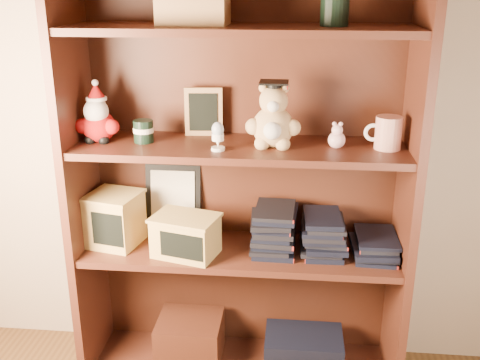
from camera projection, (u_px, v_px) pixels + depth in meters
The scene contains 17 objects.
room_envelope at pixel (245, 59), 0.55m from camera, with size 3.04×3.04×2.51m.
bookcase at pixel (241, 186), 2.05m from camera, with size 1.20×0.35×1.60m.
shelf_lower at pixel (240, 252), 2.08m from camera, with size 1.14×0.33×0.02m.
shelf_upper at pixel (240, 148), 1.95m from camera, with size 1.14×0.33×0.02m.
santa_plush at pixel (98, 119), 1.96m from camera, with size 0.16×0.12×0.23m.
teachers_tin at pixel (143, 131), 1.96m from camera, with size 0.07×0.07×0.08m.
chalkboard_plaque at pixel (204, 112), 2.04m from camera, with size 0.14×0.08×0.18m.
egg_cup at pixel (218, 135), 1.86m from camera, with size 0.05×0.05×0.10m.
grad_teddy_bear at pixel (273, 122), 1.90m from camera, with size 0.19×0.16×0.23m.
pink_figurine at pixel (337, 138), 1.90m from camera, with size 0.06×0.06×0.09m.
teacher_mug at pixel (387, 133), 1.88m from camera, with size 0.13×0.09×0.11m.
certificate_frame at pixel (173, 198), 2.19m from camera, with size 0.22×0.06×0.27m.
treats_box at pixel (115, 219), 2.09m from camera, with size 0.22×0.22×0.20m.
pencils_box at pixel (186, 235), 2.01m from camera, with size 0.26×0.22×0.15m.
book_stack_left at pixel (273, 230), 2.04m from camera, with size 0.14×0.20×0.16m.
book_stack_mid at pixel (323, 234), 2.03m from camera, with size 0.14×0.20×0.14m.
book_stack_right at pixel (374, 245), 2.02m from camera, with size 0.14×0.20×0.08m.
Camera 1 is at (0.05, -0.56, 1.49)m, focal length 42.00 mm.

